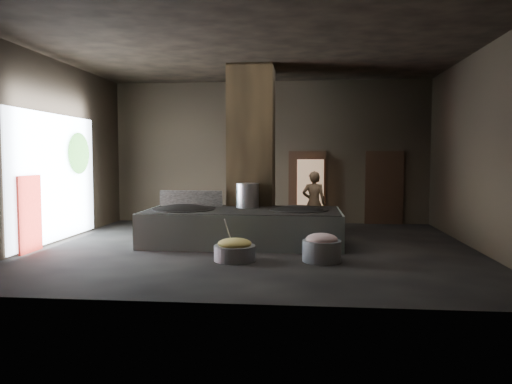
# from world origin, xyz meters

# --- Properties ---
(floor) EXTENTS (10.00, 9.00, 0.10)m
(floor) POSITION_xyz_m (0.00, 0.00, -0.05)
(floor) COLOR black
(floor) RESTS_ON ground
(ceiling) EXTENTS (10.00, 9.00, 0.10)m
(ceiling) POSITION_xyz_m (0.00, 0.00, 4.55)
(ceiling) COLOR black
(ceiling) RESTS_ON back_wall
(back_wall) EXTENTS (10.00, 0.10, 4.50)m
(back_wall) POSITION_xyz_m (0.00, 4.55, 2.25)
(back_wall) COLOR black
(back_wall) RESTS_ON ground
(front_wall) EXTENTS (10.00, 0.10, 4.50)m
(front_wall) POSITION_xyz_m (0.00, -4.55, 2.25)
(front_wall) COLOR black
(front_wall) RESTS_ON ground
(left_wall) EXTENTS (0.10, 9.00, 4.50)m
(left_wall) POSITION_xyz_m (-5.05, 0.00, 2.25)
(left_wall) COLOR black
(left_wall) RESTS_ON ground
(right_wall) EXTENTS (0.10, 9.00, 4.50)m
(right_wall) POSITION_xyz_m (5.05, 0.00, 2.25)
(right_wall) COLOR black
(right_wall) RESTS_ON ground
(pillar) EXTENTS (1.20, 1.20, 4.50)m
(pillar) POSITION_xyz_m (-0.30, 1.90, 2.25)
(pillar) COLOR black
(pillar) RESTS_ON ground
(hearth_platform) EXTENTS (4.72, 2.28, 0.82)m
(hearth_platform) POSITION_xyz_m (-0.36, 0.46, 0.41)
(hearth_platform) COLOR #ACBFB0
(hearth_platform) RESTS_ON ground
(platform_cap) EXTENTS (4.60, 2.21, 0.03)m
(platform_cap) POSITION_xyz_m (-0.36, 0.46, 0.82)
(platform_cap) COLOR black
(platform_cap) RESTS_ON hearth_platform
(wok_left) EXTENTS (1.48, 1.48, 0.41)m
(wok_left) POSITION_xyz_m (-1.81, 0.41, 0.75)
(wok_left) COLOR black
(wok_left) RESTS_ON hearth_platform
(wok_left_rim) EXTENTS (1.51, 1.51, 0.05)m
(wok_left_rim) POSITION_xyz_m (-1.81, 0.41, 0.82)
(wok_left_rim) COLOR black
(wok_left_rim) RESTS_ON hearth_platform
(wok_right) EXTENTS (1.38, 1.38, 0.39)m
(wok_right) POSITION_xyz_m (0.99, 0.51, 0.75)
(wok_right) COLOR black
(wok_right) RESTS_ON hearth_platform
(wok_right_rim) EXTENTS (1.41, 1.41, 0.05)m
(wok_right_rim) POSITION_xyz_m (0.99, 0.51, 0.82)
(wok_right_rim) COLOR black
(wok_right_rim) RESTS_ON hearth_platform
(stock_pot) EXTENTS (0.57, 0.57, 0.61)m
(stock_pot) POSITION_xyz_m (-0.31, 1.01, 1.13)
(stock_pot) COLOR #B2B5BA
(stock_pot) RESTS_ON hearth_platform
(splash_guard) EXTENTS (1.64, 0.07, 0.41)m
(splash_guard) POSITION_xyz_m (-1.81, 1.21, 1.03)
(splash_guard) COLOR black
(splash_guard) RESTS_ON hearth_platform
(cook) EXTENTS (0.66, 0.46, 1.72)m
(cook) POSITION_xyz_m (1.38, 2.00, 0.86)
(cook) COLOR #9D7450
(cook) RESTS_ON ground
(veg_basin) EXTENTS (0.87, 0.87, 0.31)m
(veg_basin) POSITION_xyz_m (-0.27, -1.53, 0.16)
(veg_basin) COLOR gray
(veg_basin) RESTS_ON ground
(veg_fill) EXTENTS (0.69, 0.69, 0.21)m
(veg_fill) POSITION_xyz_m (-0.27, -1.53, 0.35)
(veg_fill) COLOR #8AA04D
(veg_fill) RESTS_ON veg_basin
(ladle) EXTENTS (0.15, 0.32, 0.60)m
(ladle) POSITION_xyz_m (-0.42, -1.38, 0.55)
(ladle) COLOR #B2B5BA
(ladle) RESTS_ON veg_basin
(meat_basin) EXTENTS (0.94, 0.94, 0.43)m
(meat_basin) POSITION_xyz_m (1.49, -1.44, 0.21)
(meat_basin) COLOR gray
(meat_basin) RESTS_ON ground
(meat_fill) EXTENTS (0.64, 0.64, 0.25)m
(meat_fill) POSITION_xyz_m (1.49, -1.44, 0.45)
(meat_fill) COLOR #B06E69
(meat_fill) RESTS_ON meat_basin
(doorway_near) EXTENTS (1.18, 0.08, 2.38)m
(doorway_near) POSITION_xyz_m (1.20, 4.45, 1.10)
(doorway_near) COLOR black
(doorway_near) RESTS_ON ground
(doorway_near_glow) EXTENTS (0.83, 0.04, 1.96)m
(doorway_near_glow) POSITION_xyz_m (1.30, 4.18, 1.05)
(doorway_near_glow) COLOR #8C6647
(doorway_near_glow) RESTS_ON ground
(doorway_far) EXTENTS (1.18, 0.08, 2.38)m
(doorway_far) POSITION_xyz_m (3.60, 4.45, 1.10)
(doorway_far) COLOR black
(doorway_far) RESTS_ON ground
(doorway_far_glow) EXTENTS (0.83, 0.04, 1.97)m
(doorway_far_glow) POSITION_xyz_m (3.46, 4.43, 1.05)
(doorway_far_glow) COLOR #8C6647
(doorway_far_glow) RESTS_ON ground
(left_opening) EXTENTS (0.04, 4.20, 3.10)m
(left_opening) POSITION_xyz_m (-4.95, 0.20, 1.60)
(left_opening) COLOR white
(left_opening) RESTS_ON ground
(pavilion_sliver) EXTENTS (0.05, 0.90, 1.70)m
(pavilion_sliver) POSITION_xyz_m (-4.88, -1.10, 0.85)
(pavilion_sliver) COLOR maroon
(pavilion_sliver) RESTS_ON ground
(tree_silhouette) EXTENTS (0.28, 1.10, 1.10)m
(tree_silhouette) POSITION_xyz_m (-4.85, 1.30, 2.20)
(tree_silhouette) COLOR #194714
(tree_silhouette) RESTS_ON left_opening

